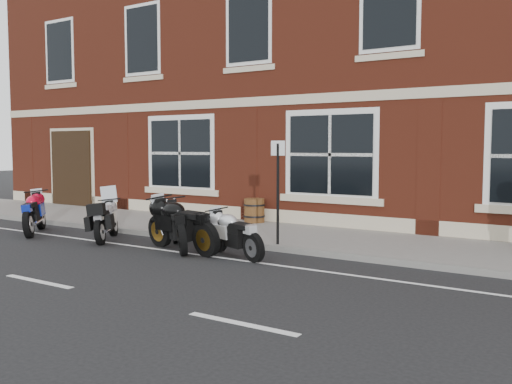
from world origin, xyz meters
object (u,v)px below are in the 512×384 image
(moto_sport_black, at_px, (182,223))
(moto_naked_black, at_px, (179,223))
(parking_sign, at_px, (278,185))
(moto_sport_red, at_px, (36,212))
(moto_sport_silver, at_px, (235,232))
(barrel_planter, at_px, (254,210))
(moto_touring_silver, at_px, (108,218))

(moto_sport_black, xyz_separation_m, moto_naked_black, (-0.22, 0.18, -0.03))
(parking_sign, bearing_deg, moto_naked_black, -159.40)
(moto_sport_red, xyz_separation_m, moto_sport_silver, (5.95, 0.26, -0.06))
(barrel_planter, bearing_deg, moto_sport_silver, -61.52)
(moto_sport_red, bearing_deg, barrel_planter, 2.02)
(moto_touring_silver, bearing_deg, parking_sign, -20.08)
(moto_touring_silver, height_order, barrel_planter, moto_touring_silver)
(barrel_planter, bearing_deg, moto_touring_silver, -113.47)
(moto_sport_red, distance_m, parking_sign, 6.47)
(barrel_planter, height_order, parking_sign, parking_sign)
(moto_sport_black, bearing_deg, moto_touring_silver, 98.85)
(barrel_planter, bearing_deg, parking_sign, -48.38)
(moto_touring_silver, xyz_separation_m, moto_sport_silver, (3.65, -0.03, -0.02))
(barrel_planter, bearing_deg, moto_sport_red, -134.28)
(moto_naked_black, xyz_separation_m, parking_sign, (1.81, 1.04, 0.82))
(moto_sport_silver, bearing_deg, moto_sport_red, 113.88)
(moto_naked_black, height_order, barrel_planter, moto_naked_black)
(moto_sport_red, relative_size, moto_sport_black, 0.72)
(moto_sport_black, distance_m, barrel_planter, 3.96)
(moto_touring_silver, bearing_deg, moto_naked_black, -34.49)
(moto_sport_silver, xyz_separation_m, barrel_planter, (-2.04, 3.75, -0.04))
(moto_sport_red, distance_m, barrel_planter, 5.60)
(barrel_planter, distance_m, parking_sign, 3.67)
(moto_sport_black, xyz_separation_m, barrel_planter, (-0.77, 3.88, -0.15))
(moto_naked_black, xyz_separation_m, barrel_planter, (-0.55, 3.70, -0.11))
(moto_naked_black, bearing_deg, moto_touring_silver, 133.37)
(moto_sport_black, relative_size, moto_sport_silver, 1.26)
(parking_sign, bearing_deg, moto_sport_silver, -115.76)
(moto_sport_red, height_order, barrel_planter, moto_sport_red)
(moto_sport_red, relative_size, parking_sign, 0.75)
(moto_touring_silver, distance_m, moto_sport_red, 2.32)
(moto_touring_silver, relative_size, moto_naked_black, 0.96)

